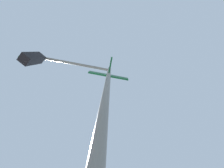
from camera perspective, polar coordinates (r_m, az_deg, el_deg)
traffic_signal_near at (r=3.14m, az=-21.90°, el=6.14°), size 1.86×2.70×5.67m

